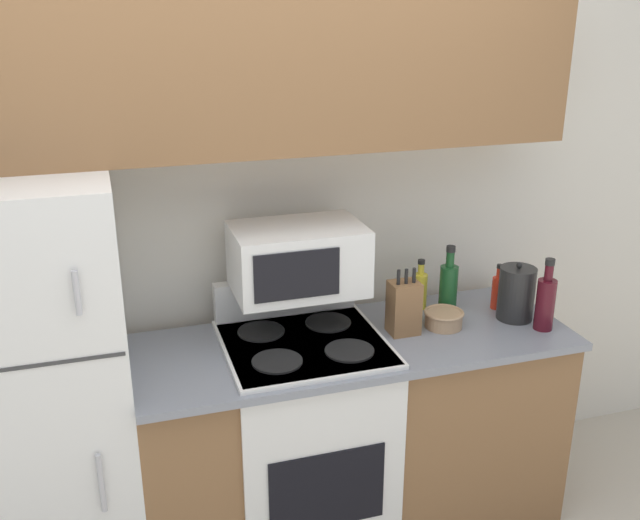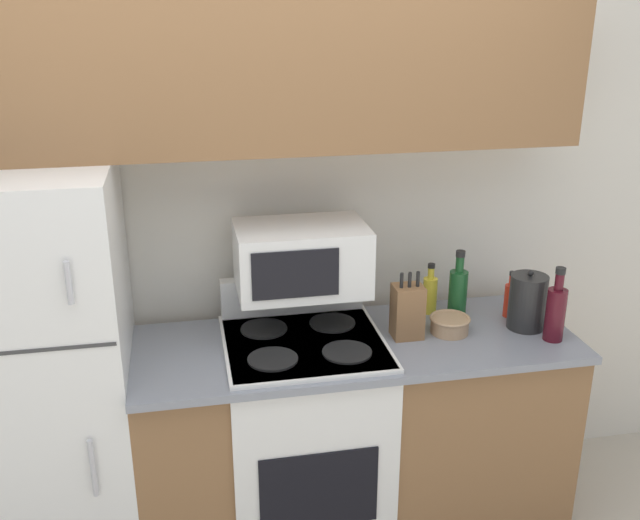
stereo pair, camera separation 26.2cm
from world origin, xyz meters
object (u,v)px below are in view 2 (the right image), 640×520
object	(u,v)px
refrigerator	(33,383)
microwave	(301,258)
bowl	(450,324)
stove	(305,437)
bottle_cooking_spray	(430,293)
bottle_wine_red	(556,312)
bottle_wine_green	(458,293)
bottle_hot_sauce	(510,299)
kettle	(527,302)
knife_block	(407,311)

from	to	relation	value
refrigerator	microwave	distance (m)	1.10
bowl	stove	bearing A→B (deg)	179.12
stove	bottle_cooking_spray	bearing A→B (deg)	18.54
stove	bottle_wine_red	size ratio (longest dim) A/B	3.55
bottle_wine_red	stove	bearing A→B (deg)	171.35
bottle_cooking_spray	bottle_wine_green	world-z (taller)	bottle_wine_green
bottle_hot_sauce	microwave	bearing A→B (deg)	178.24
refrigerator	bottle_cooking_spray	size ratio (longest dim) A/B	7.34
bottle_hot_sauce	bottle_wine_red	size ratio (longest dim) A/B	0.67
bowl	kettle	distance (m)	0.33
stove	bottle_hot_sauce	size ratio (longest dim) A/B	5.32
knife_block	kettle	size ratio (longest dim) A/B	1.11
bowl	bottle_cooking_spray	size ratio (longest dim) A/B	0.74
stove	kettle	distance (m)	1.05
stove	microwave	bearing A→B (deg)	83.92
microwave	bottle_cooking_spray	bearing A→B (deg)	7.63
refrigerator	knife_block	bearing A→B (deg)	-2.04
bottle_cooking_spray	stove	bearing A→B (deg)	-161.46
refrigerator	bowl	distance (m)	1.60
kettle	bottle_wine_red	bearing A→B (deg)	-65.63
microwave	kettle	distance (m)	0.93
refrigerator	bottle_wine_green	bearing A→B (deg)	2.26
microwave	bottle_wine_green	distance (m)	0.68
bowl	bottle_cooking_spray	xyz separation A→B (m)	(-0.01, 0.20, 0.05)
knife_block	bottle_hot_sauce	distance (m)	0.49
refrigerator	kettle	xyz separation A→B (m)	(1.92, -0.07, 0.19)
stove	bottle_wine_green	size ratio (longest dim) A/B	3.55
bottle_hot_sauce	bowl	bearing A→B (deg)	-161.73
knife_block	bottle_wine_red	bearing A→B (deg)	-13.97
refrigerator	kettle	bearing A→B (deg)	-1.96
bottle_wine_red	kettle	bearing A→B (deg)	114.37
knife_block	bottle_wine_green	size ratio (longest dim) A/B	0.92
bottle_hot_sauce	bottle_cooking_spray	bearing A→B (deg)	162.03
stove	bottle_cooking_spray	xyz separation A→B (m)	(0.57, 0.19, 0.51)
refrigerator	bottle_cooking_spray	distance (m)	1.60
bowl	bottle_wine_red	size ratio (longest dim) A/B	0.54
microwave	bottle_hot_sauce	size ratio (longest dim) A/B	2.51
stove	kettle	world-z (taller)	kettle
bottle_wine_green	bowl	bearing A→B (deg)	-122.56
refrigerator	kettle	world-z (taller)	refrigerator
knife_block	kettle	bearing A→B (deg)	-1.73
stove	bowl	xyz separation A→B (m)	(0.59, -0.01, 0.46)
bottle_hot_sauce	kettle	xyz separation A→B (m)	(0.02, -0.11, 0.03)
microwave	knife_block	xyz separation A→B (m)	(0.40, -0.13, -0.20)
bottle_wine_green	bottle_hot_sauce	world-z (taller)	bottle_wine_green
kettle	bottle_hot_sauce	bearing A→B (deg)	98.66
stove	kettle	xyz separation A→B (m)	(0.91, -0.02, 0.53)
bowl	bottle_wine_green	xyz separation A→B (m)	(0.07, 0.12, 0.08)
refrigerator	stove	size ratio (longest dim) A/B	1.52
knife_block	bottle_hot_sauce	size ratio (longest dim) A/B	1.37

